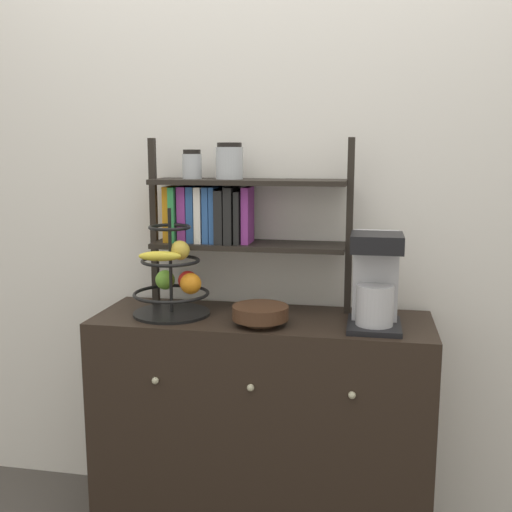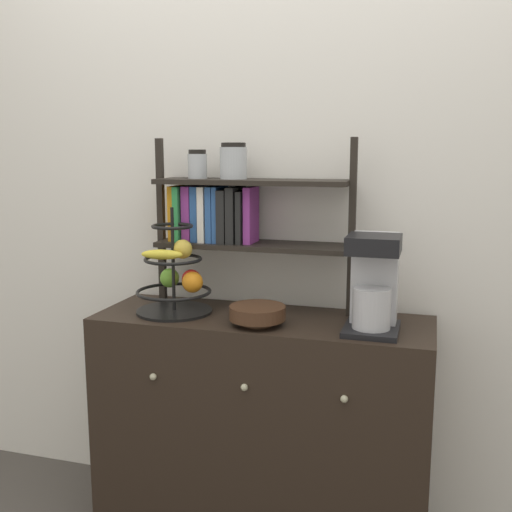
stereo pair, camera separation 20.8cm
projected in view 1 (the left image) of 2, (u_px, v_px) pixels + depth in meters
The scene contains 6 objects.
wall_back at pixel (273, 178), 2.27m from camera, with size 7.00×0.05×2.60m, color silver.
sideboard at pixel (262, 426), 2.18m from camera, with size 1.19×0.42×0.82m.
coffee_maker at pixel (375, 280), 1.98m from camera, with size 0.17×0.21×0.32m.
fruit_stand at pixel (174, 280), 2.14m from camera, with size 0.27×0.27×0.38m.
wooden_bowl at pixel (260, 314), 2.02m from camera, with size 0.19×0.19×0.07m.
shelf_hutch at pixel (225, 209), 2.19m from camera, with size 0.75×0.20×0.63m.
Camera 1 is at (0.36, -1.81, 1.39)m, focal length 42.00 mm.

